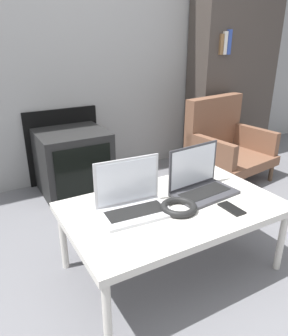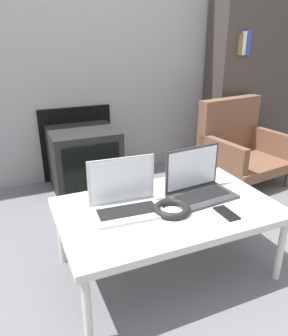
% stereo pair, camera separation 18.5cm
% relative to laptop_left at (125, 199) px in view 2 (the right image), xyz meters
% --- Properties ---
extents(ground_plane, '(14.00, 14.00, 0.00)m').
position_rel_laptop_left_xyz_m(ground_plane, '(0.21, -0.34, -0.45)').
color(ground_plane, slate).
extents(wall_back, '(7.00, 0.08, 2.60)m').
position_rel_laptop_left_xyz_m(wall_back, '(0.20, 1.41, 0.84)').
color(wall_back, '#999999').
rests_on(wall_back, ground_plane).
extents(table, '(1.07, 0.66, 0.39)m').
position_rel_laptop_left_xyz_m(table, '(0.21, -0.05, -0.09)').
color(table, silver).
rests_on(table, ground_plane).
extents(laptop_left, '(0.35, 0.23, 0.25)m').
position_rel_laptop_left_xyz_m(laptop_left, '(0.00, 0.00, 0.00)').
color(laptop_left, silver).
rests_on(laptop_left, table).
extents(laptop_right, '(0.35, 0.24, 0.25)m').
position_rel_laptop_left_xyz_m(laptop_right, '(0.41, -0.00, 0.00)').
color(laptop_right, '#38383D').
rests_on(laptop_right, table).
extents(headphones, '(0.18, 0.18, 0.03)m').
position_rel_laptop_left_xyz_m(headphones, '(0.20, -0.11, -0.04)').
color(headphones, black).
rests_on(headphones, table).
extents(phone, '(0.06, 0.14, 0.01)m').
position_rel_laptop_left_xyz_m(phone, '(0.43, -0.23, -0.06)').
color(phone, black).
rests_on(phone, table).
extents(tv, '(0.52, 0.49, 0.50)m').
position_rel_laptop_left_xyz_m(tv, '(0.06, 1.12, -0.20)').
color(tv, black).
rests_on(tv, ground_plane).
extents(armchair, '(0.69, 0.64, 0.68)m').
position_rel_laptop_left_xyz_m(armchair, '(1.32, 0.80, -0.14)').
color(armchair, brown).
rests_on(armchair, ground_plane).
extents(bookshelf, '(0.89, 0.32, 1.85)m').
position_rel_laptop_left_xyz_m(bookshelf, '(1.75, 1.21, 0.48)').
color(bookshelf, '#3F3833').
rests_on(bookshelf, ground_plane).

